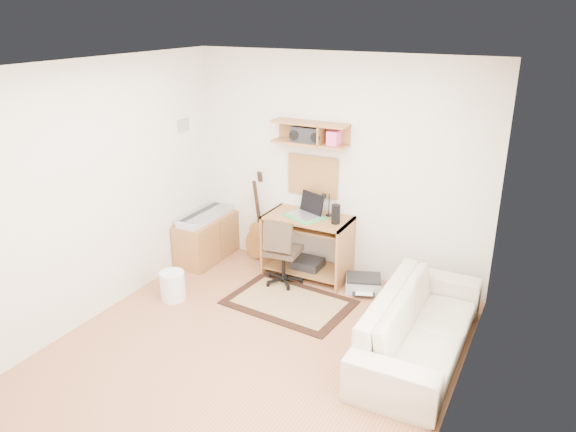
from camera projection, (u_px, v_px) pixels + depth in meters
The scene contains 22 objects.
floor at pixel (251, 354), 5.13m from camera, with size 3.60×4.00×0.01m, color #AD6F48.
ceiling at pixel (242, 67), 4.21m from camera, with size 3.60×4.00×0.01m, color white.
back_wall at pixel (338, 168), 6.34m from camera, with size 3.60×0.01×2.60m, color silver.
left_wall at pixel (92, 194), 5.45m from camera, with size 0.01×4.00×2.60m, color silver.
right_wall at pixel (464, 268), 3.90m from camera, with size 0.01×4.00×2.60m, color silver.
wall_shelf at pixel (310, 133), 6.22m from camera, with size 0.90×0.25×0.26m, color #A56C3A.
cork_board at pixel (313, 176), 6.49m from camera, with size 0.64×0.03×0.49m, color tan.
wall_photo at pixel (183, 125), 6.54m from camera, with size 0.02×0.20×0.15m, color #4C8CBF.
desk at pixel (308, 246), 6.53m from camera, with size 1.00×0.55×0.75m, color #A56C3A, non-canonical shape.
laptop at pixel (304, 206), 6.35m from camera, with size 0.35×0.35×0.27m, color silver, non-canonical shape.
speaker at pixel (336, 214), 6.16m from camera, with size 0.10×0.10×0.22m, color black.
desk_lamp at pixel (329, 205), 6.38m from camera, with size 0.09×0.09×0.28m, color black, non-canonical shape.
pencil_cup at pixel (336, 214), 6.33m from camera, with size 0.08×0.08×0.11m, color #3659A2.
boombox at pixel (308, 135), 6.23m from camera, with size 0.36×0.17×0.19m, color black.
rug at pixel (289, 302), 6.02m from camera, with size 1.31×0.88×0.02m, color tan.
task_chair at pixel (283, 251), 6.32m from camera, with size 0.42×0.42×0.83m, color #382D21, non-canonical shape.
cabinet at pixel (207, 239), 7.00m from camera, with size 0.40×0.90×0.55m, color #A56C3A.
music_keyboard at pixel (205, 216), 6.89m from camera, with size 0.27×0.86×0.08m, color #B2B5BA.
guitar at pixel (256, 217), 6.92m from camera, with size 0.30×0.19×1.14m, color #925F2D, non-canonical shape.
waste_basket at pixel (173, 286), 6.05m from camera, with size 0.27×0.27×0.33m, color white.
printer at pixel (364, 283), 6.28m from camera, with size 0.40×0.31×0.15m, color #A5A8AA.
sofa at pixel (421, 316), 5.02m from camera, with size 2.00×0.58×0.78m, color beige.
Camera 1 is at (2.31, -3.70, 3.02)m, focal length 34.25 mm.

